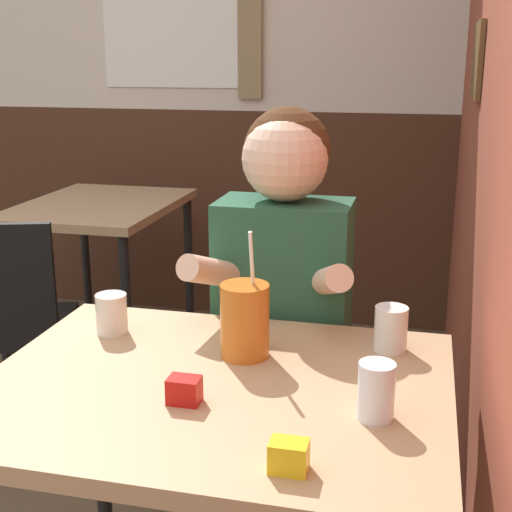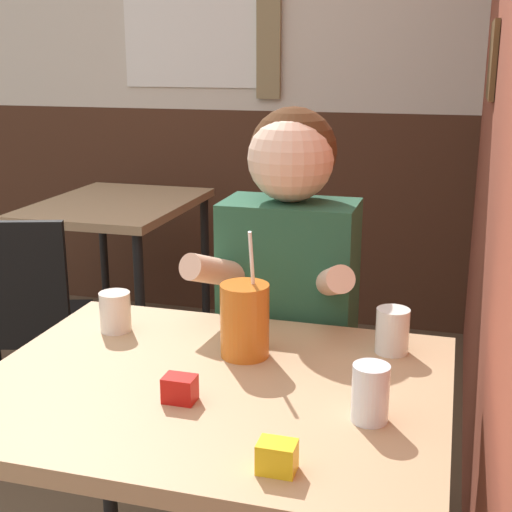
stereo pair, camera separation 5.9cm
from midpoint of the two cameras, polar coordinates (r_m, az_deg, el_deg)
brick_wall_right at (r=2.21m, az=20.43°, el=14.26°), size 0.08×4.70×2.70m
back_wall at (r=3.75m, az=-1.22°, el=15.55°), size 5.41×0.09×2.70m
main_table at (r=1.47m, az=-2.34°, el=-12.71°), size 0.93×0.73×0.75m
background_table at (r=3.23m, az=-10.58°, el=2.76°), size 0.64×0.84×0.75m
chair_near_window at (r=2.60m, az=-17.80°, el=-4.45°), size 0.50×0.50×0.86m
person_seated at (r=1.89m, az=3.51°, el=-5.96°), size 0.42×0.41×1.25m
cocktail_pitcher at (r=1.52m, az=0.21°, el=-5.16°), size 0.10×0.10×0.28m
glass_near_pitcher at (r=1.29m, az=10.45°, el=-10.75°), size 0.07×0.07×0.11m
glass_center at (r=1.58m, az=11.91°, el=-5.88°), size 0.07×0.07×0.10m
glass_far_side at (r=1.69m, az=-10.22°, el=-4.41°), size 0.07×0.07×0.09m
condiment_ketchup at (r=1.35m, az=-4.86°, el=-10.56°), size 0.06×0.04×0.05m
condiment_mustard at (r=1.14m, az=3.22°, el=-15.77°), size 0.06×0.04×0.05m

